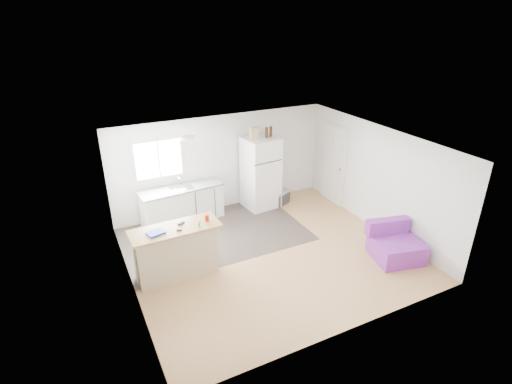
# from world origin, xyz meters

# --- Properties ---
(room) EXTENTS (5.51, 5.01, 2.41)m
(room) POSITION_xyz_m (0.00, 0.00, 1.20)
(room) COLOR #AD8348
(room) RESTS_ON ground
(vinyl_zone) EXTENTS (4.05, 2.50, 0.00)m
(vinyl_zone) POSITION_xyz_m (-0.73, 1.25, 0.00)
(vinyl_zone) COLOR #362F28
(vinyl_zone) RESTS_ON floor
(window) EXTENTS (1.18, 0.06, 0.98)m
(window) POSITION_xyz_m (-1.55, 2.49, 1.55)
(window) COLOR white
(window) RESTS_ON back_wall
(interior_door) EXTENTS (0.11, 0.92, 2.10)m
(interior_door) POSITION_xyz_m (2.72, 1.55, 1.02)
(interior_door) COLOR white
(interior_door) RESTS_ON right_wall
(ceiling_fixture) EXTENTS (0.30, 0.30, 0.07)m
(ceiling_fixture) POSITION_xyz_m (-1.20, 1.20, 2.36)
(ceiling_fixture) COLOR white
(ceiling_fixture) RESTS_ON ceiling
(kitchen_cabinets) EXTENTS (2.01, 0.77, 1.15)m
(kitchen_cabinets) POSITION_xyz_m (-1.16, 2.19, 0.45)
(kitchen_cabinets) COLOR white
(kitchen_cabinets) RESTS_ON floor
(peninsula) EXTENTS (1.66, 0.67, 1.01)m
(peninsula) POSITION_xyz_m (-1.90, 0.16, 0.51)
(peninsula) COLOR tan
(peninsula) RESTS_ON floor
(refrigerator) EXTENTS (0.88, 0.85, 1.83)m
(refrigerator) POSITION_xyz_m (0.89, 2.10, 0.92)
(refrigerator) COLOR white
(refrigerator) RESTS_ON floor
(cooler) EXTENTS (0.59, 0.51, 0.38)m
(cooler) POSITION_xyz_m (1.39, 1.98, 0.19)
(cooler) COLOR #2F2F31
(cooler) RESTS_ON floor
(purple_seat) EXTENTS (1.09, 1.06, 0.75)m
(purple_seat) POSITION_xyz_m (2.24, -1.26, 0.27)
(purple_seat) COLOR purple
(purple_seat) RESTS_ON floor
(cleaner_jug) EXTENTS (0.15, 0.11, 0.33)m
(cleaner_jug) POSITION_xyz_m (-1.24, 0.10, 0.14)
(cleaner_jug) COLOR silver
(cleaner_jug) RESTS_ON floor
(mop) EXTENTS (0.23, 0.31, 1.13)m
(mop) POSITION_xyz_m (-1.57, 0.04, 0.23)
(mop) COLOR green
(mop) RESTS_ON floor
(red_cup) EXTENTS (0.08, 0.08, 0.12)m
(red_cup) POSITION_xyz_m (-1.26, 0.16, 1.07)
(red_cup) COLOR red
(red_cup) RESTS_ON peninsula
(blue_tray) EXTENTS (0.35, 0.29, 0.04)m
(blue_tray) POSITION_xyz_m (-2.24, 0.11, 1.03)
(blue_tray) COLOR #132EB8
(blue_tray) RESTS_ON peninsula
(tool_a) EXTENTS (0.15, 0.10, 0.03)m
(tool_a) POSITION_xyz_m (-1.73, 0.26, 1.03)
(tool_a) COLOR black
(tool_a) RESTS_ON peninsula
(tool_b) EXTENTS (0.11, 0.07, 0.03)m
(tool_b) POSITION_xyz_m (-1.84, 0.03, 1.03)
(tool_b) COLOR black
(tool_b) RESTS_ON peninsula
(cardboard_box) EXTENTS (0.21, 0.11, 0.30)m
(cardboard_box) POSITION_xyz_m (0.68, 2.06, 1.98)
(cardboard_box) COLOR tan
(cardboard_box) RESTS_ON refrigerator
(bottle_left) EXTENTS (0.08, 0.08, 0.25)m
(bottle_left) POSITION_xyz_m (1.02, 2.06, 1.96)
(bottle_left) COLOR #37200A
(bottle_left) RESTS_ON refrigerator
(bottle_right) EXTENTS (0.09, 0.09, 0.25)m
(bottle_right) POSITION_xyz_m (1.15, 2.10, 1.96)
(bottle_right) COLOR #37200A
(bottle_right) RESTS_ON refrigerator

